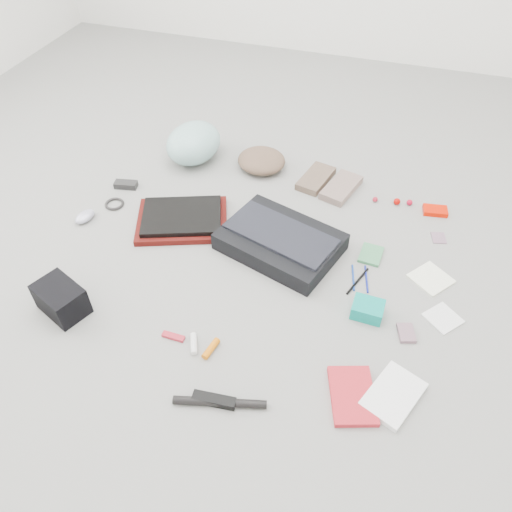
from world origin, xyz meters
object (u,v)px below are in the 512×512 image
(bike_helmet, at_px, (194,143))
(accordion_wallet, at_px, (368,309))
(messenger_bag, at_px, (280,242))
(book_red, at_px, (352,396))
(laptop, at_px, (182,216))
(camera_bag, at_px, (61,299))

(bike_helmet, bearing_deg, accordion_wallet, -25.59)
(messenger_bag, height_order, book_red, messenger_bag)
(bike_helmet, distance_m, book_red, 1.42)
(laptop, xyz_separation_m, accordion_wallet, (0.81, -0.25, -0.01))
(camera_bag, relative_size, accordion_wallet, 1.60)
(messenger_bag, xyz_separation_m, bike_helmet, (-0.57, 0.48, 0.05))
(camera_bag, relative_size, book_red, 0.87)
(camera_bag, distance_m, accordion_wallet, 1.06)
(messenger_bag, distance_m, book_red, 0.68)
(book_red, bearing_deg, messenger_bag, 106.30)
(bike_helmet, relative_size, camera_bag, 1.74)
(messenger_bag, distance_m, bike_helmet, 0.74)
(bike_helmet, height_order, accordion_wallet, bike_helmet)
(camera_bag, distance_m, book_red, 1.03)
(messenger_bag, bearing_deg, book_red, -37.96)
(camera_bag, height_order, accordion_wallet, camera_bag)
(laptop, xyz_separation_m, book_red, (0.82, -0.59, -0.03))
(book_red, bearing_deg, bike_helmet, 114.19)
(messenger_bag, relative_size, bike_helmet, 1.49)
(bike_helmet, distance_m, accordion_wallet, 1.18)
(camera_bag, height_order, book_red, camera_bag)
(bike_helmet, relative_size, accordion_wallet, 2.78)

